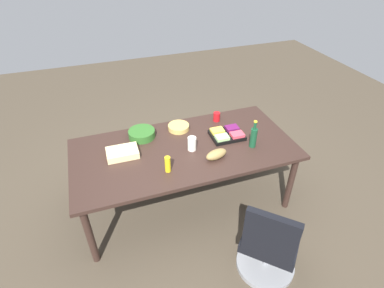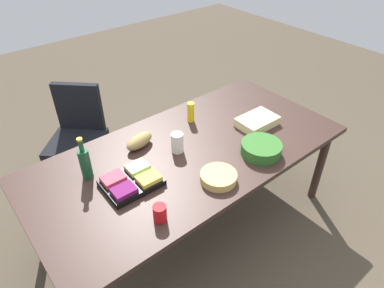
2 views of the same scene
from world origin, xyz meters
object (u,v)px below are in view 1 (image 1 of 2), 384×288
at_px(wine_bottle, 253,137).
at_px(chip_bowl, 179,127).
at_px(conference_table, 184,153).
at_px(mustard_bottle, 168,164).
at_px(mayo_jar, 192,144).
at_px(office_chair, 269,247).
at_px(red_solo_cup, 217,117).
at_px(fruit_platter, 227,134).
at_px(sheet_cake, 122,153).
at_px(salad_bowl, 142,134).
at_px(bread_loaf, 216,154).

bearing_deg(wine_bottle, chip_bowl, 138.27).
bearing_deg(conference_table, mustard_bottle, -130.88).
bearing_deg(mayo_jar, office_chair, -71.56).
bearing_deg(wine_bottle, red_solo_cup, 104.50).
bearing_deg(fruit_platter, conference_table, -175.31).
height_order(office_chair, sheet_cake, office_chair).
height_order(office_chair, mayo_jar, office_chair).
distance_m(mustard_bottle, chip_bowl, 0.75).
height_order(red_solo_cup, salad_bowl, red_solo_cup).
height_order(chip_bowl, fruit_platter, fruit_platter).
relative_size(mayo_jar, wine_bottle, 0.48).
bearing_deg(red_solo_cup, office_chair, -94.30).
bearing_deg(mayo_jar, wine_bottle, -13.88).
relative_size(red_solo_cup, salad_bowl, 0.37).
bearing_deg(red_solo_cup, sheet_cake, -164.94).
height_order(sheet_cake, red_solo_cup, red_solo_cup).
distance_m(red_solo_cup, salad_bowl, 0.93).
distance_m(bread_loaf, mayo_jar, 0.29).
xyz_separation_m(sheet_cake, red_solo_cup, (1.18, 0.32, 0.02)).
relative_size(mustard_bottle, mayo_jar, 1.12).
distance_m(office_chair, red_solo_cup, 1.61).
height_order(bread_loaf, wine_bottle, wine_bottle).
xyz_separation_m(sheet_cake, chip_bowl, (0.69, 0.29, -0.01)).
height_order(sheet_cake, mayo_jar, mayo_jar).
distance_m(office_chair, bread_loaf, 0.99).
relative_size(mustard_bottle, fruit_platter, 0.46).
bearing_deg(office_chair, mustard_bottle, 129.91).
bearing_deg(mustard_bottle, office_chair, -50.09).
bearing_deg(mayo_jar, chip_bowl, 92.27).
height_order(bread_loaf, fruit_platter, bread_loaf).
xyz_separation_m(office_chair, salad_bowl, (-0.81, 1.49, 0.47)).
height_order(conference_table, fruit_platter, fruit_platter).
bearing_deg(sheet_cake, red_solo_cup, 15.06).
bearing_deg(bread_loaf, sheet_cake, 158.10).
distance_m(sheet_cake, salad_bowl, 0.37).
xyz_separation_m(conference_table, mustard_bottle, (-0.27, -0.31, 0.15)).
relative_size(conference_table, mustard_bottle, 14.07).
height_order(mustard_bottle, fruit_platter, mustard_bottle).
bearing_deg(bread_loaf, mayo_jar, 129.77).
distance_m(office_chair, salad_bowl, 1.76).
relative_size(mustard_bottle, chip_bowl, 0.69).
relative_size(bread_loaf, mayo_jar, 1.59).
bearing_deg(mustard_bottle, chip_bowl, 64.97).
bearing_deg(fruit_platter, salad_bowl, 161.09).
bearing_deg(fruit_platter, mustard_bottle, -155.97).
xyz_separation_m(bread_loaf, salad_bowl, (-0.64, 0.63, -0.01)).
xyz_separation_m(mustard_bottle, red_solo_cup, (0.81, 0.71, -0.03)).
xyz_separation_m(conference_table, red_solo_cup, (0.54, 0.40, 0.12)).
bearing_deg(salad_bowl, fruit_platter, -18.91).
relative_size(sheet_cake, mustard_bottle, 1.90).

